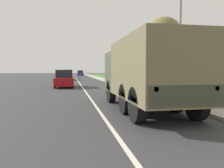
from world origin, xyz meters
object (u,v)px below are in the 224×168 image
object	(u,v)px
military_truck	(146,71)
car_farthest_ahead	(67,73)
car_fourth_ahead	(80,73)
lamp_post	(177,12)
car_second_ahead	(67,76)
car_third_ahead	(68,75)
car_nearest_ahead	(64,79)

from	to	relation	value
military_truck	car_farthest_ahead	size ratio (longest dim) A/B	1.41
car_fourth_ahead	car_farthest_ahead	xyz separation A→B (m)	(-3.81, 8.55, 0.04)
car_farthest_ahead	lamp_post	world-z (taller)	lamp_post
car_second_ahead	car_fourth_ahead	bearing A→B (deg)	82.65
car_fourth_ahead	lamp_post	world-z (taller)	lamp_post
car_farthest_ahead	lamp_post	distance (m)	61.90
lamp_post	car_farthest_ahead	bearing A→B (deg)	96.21
car_third_ahead	car_nearest_ahead	bearing A→B (deg)	-90.17
military_truck	car_nearest_ahead	xyz separation A→B (m)	(-3.58, 13.09, -0.83)
military_truck	car_fourth_ahead	distance (m)	55.58
car_nearest_ahead	car_third_ahead	world-z (taller)	car_nearest_ahead
car_nearest_ahead	car_third_ahead	bearing A→B (deg)	89.83
car_third_ahead	lamp_post	size ratio (longest dim) A/B	0.57
car_nearest_ahead	car_second_ahead	xyz separation A→B (m)	(-0.07, 15.74, -0.09)
car_fourth_ahead	car_third_ahead	bearing A→B (deg)	-102.39
car_nearest_ahead	lamp_post	world-z (taller)	lamp_post
military_truck	lamp_post	size ratio (longest dim) A/B	0.83
car_second_ahead	lamp_post	size ratio (longest dim) A/B	0.56
car_second_ahead	car_third_ahead	xyz separation A→B (m)	(0.15, 11.71, -0.00)
lamp_post	car_nearest_ahead	bearing A→B (deg)	121.08
car_fourth_ahead	lamp_post	distance (m)	53.09
car_nearest_ahead	car_third_ahead	size ratio (longest dim) A/B	0.99
car_nearest_ahead	car_farthest_ahead	distance (m)	51.04
car_fourth_ahead	car_farthest_ahead	world-z (taller)	car_farthest_ahead
car_second_ahead	lamp_post	bearing A→B (deg)	-76.39
military_truck	car_third_ahead	distance (m)	40.70
car_farthest_ahead	lamp_post	size ratio (longest dim) A/B	0.59
car_nearest_ahead	car_second_ahead	distance (m)	15.74
car_fourth_ahead	car_farthest_ahead	size ratio (longest dim) A/B	0.89
car_fourth_ahead	car_farthest_ahead	distance (m)	9.36
car_second_ahead	military_truck	bearing A→B (deg)	-82.79
military_truck	car_fourth_ahead	bearing A→B (deg)	90.20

